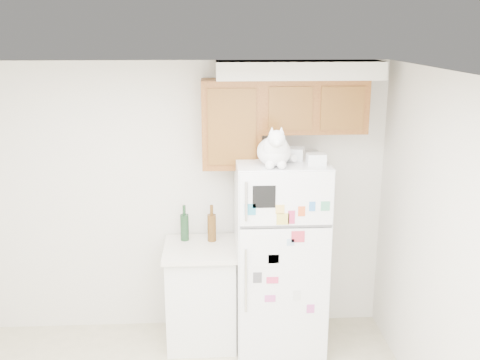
{
  "coord_description": "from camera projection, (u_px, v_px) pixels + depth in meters",
  "views": [
    {
      "loc": [
        0.32,
        -2.92,
        2.77
      ],
      "look_at": [
        0.56,
        1.55,
        1.55
      ],
      "focal_mm": 42.0,
      "sensor_mm": 36.0,
      "label": 1
    }
  ],
  "objects": [
    {
      "name": "room_shell",
      "position": [
        178.0,
        219.0,
        3.33
      ],
      "size": [
        3.84,
        4.04,
        2.52
      ],
      "color": "silver",
      "rests_on": "ground_plane"
    },
    {
      "name": "refrigerator",
      "position": [
        280.0,
        255.0,
        4.9
      ],
      "size": [
        0.76,
        0.78,
        1.7
      ],
      "color": "white",
      "rests_on": "ground_plane"
    },
    {
      "name": "base_counter",
      "position": [
        201.0,
        293.0,
        5.03
      ],
      "size": [
        0.64,
        0.64,
        0.92
      ],
      "color": "white",
      "rests_on": "ground_plane"
    },
    {
      "name": "cat",
      "position": [
        275.0,
        150.0,
        4.45
      ],
      "size": [
        0.33,
        0.49,
        0.34
      ],
      "color": "white",
      "rests_on": "refrigerator"
    },
    {
      "name": "storage_box_back",
      "position": [
        293.0,
        154.0,
        4.69
      ],
      "size": [
        0.21,
        0.18,
        0.1
      ],
      "primitive_type": "cube",
      "rotation": [
        0.0,
        0.0,
        -0.29
      ],
      "color": "white",
      "rests_on": "refrigerator"
    },
    {
      "name": "storage_box_front",
      "position": [
        316.0,
        159.0,
        4.52
      ],
      "size": [
        0.15,
        0.11,
        0.09
      ],
      "primitive_type": "cube",
      "rotation": [
        0.0,
        0.0,
        0.03
      ],
      "color": "white",
      "rests_on": "refrigerator"
    },
    {
      "name": "bottle_green",
      "position": [
        184.0,
        223.0,
        5.01
      ],
      "size": [
        0.08,
        0.08,
        0.33
      ],
      "primitive_type": null,
      "color": "#19381E",
      "rests_on": "base_counter"
    },
    {
      "name": "bottle_amber",
      "position": [
        212.0,
        223.0,
        4.99
      ],
      "size": [
        0.08,
        0.08,
        0.34
      ],
      "primitive_type": null,
      "color": "#593814",
      "rests_on": "base_counter"
    }
  ]
}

